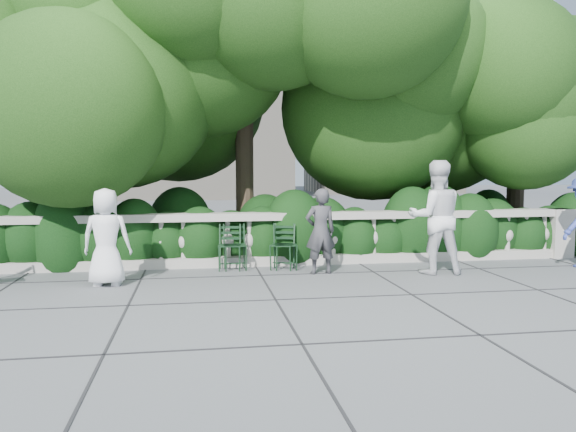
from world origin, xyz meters
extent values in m
plane|color=#525459|center=(0.00, 0.00, 0.00)|extent=(90.00, 90.00, 0.00)
cube|color=#9E998E|center=(0.00, 1.80, 0.09)|extent=(12.00, 0.32, 0.18)
cube|color=#9E998E|center=(0.00, 1.80, 0.93)|extent=(12.00, 0.36, 0.14)
cube|color=#9E998E|center=(5.78, 1.80, 0.50)|extent=(0.44, 0.44, 1.00)
cylinder|color=#3F3023|center=(-4.00, 3.40, 1.40)|extent=(0.40, 0.40, 2.80)
ellipsoid|color=black|center=(-4.00, 2.96, 3.68)|extent=(5.28, 5.28, 3.96)
cylinder|color=#3F3023|center=(-0.50, 4.00, 1.70)|extent=(0.40, 0.40, 3.40)
ellipsoid|color=black|center=(-0.50, 3.48, 4.44)|extent=(6.24, 6.24, 4.68)
cylinder|color=#3F3023|center=(3.00, 3.30, 1.50)|extent=(0.40, 0.40, 3.00)
ellipsoid|color=black|center=(3.00, 2.84, 3.92)|extent=(5.52, 5.52, 4.14)
cylinder|color=#3F3023|center=(6.00, 3.80, 1.30)|extent=(0.40, 0.40, 2.60)
ellipsoid|color=black|center=(6.00, 3.40, 3.40)|extent=(4.80, 4.80, 3.60)
imported|color=white|center=(-2.97, 0.39, 0.76)|extent=(0.80, 0.57, 1.53)
imported|color=#39383D|center=(0.54, 0.81, 0.74)|extent=(0.58, 0.41, 1.49)
imported|color=white|center=(2.52, 0.53, 0.99)|extent=(1.05, 0.87, 1.97)
camera|label=1|loc=(-1.57, -8.62, 1.85)|focal=35.00mm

